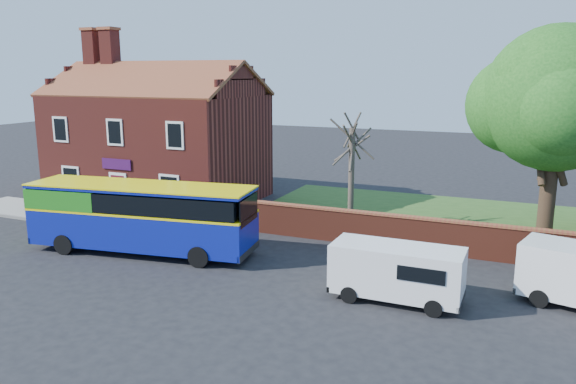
% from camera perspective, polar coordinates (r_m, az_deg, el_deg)
% --- Properties ---
extents(ground, '(120.00, 120.00, 0.00)m').
position_cam_1_polar(ground, '(23.94, -15.22, -7.63)').
color(ground, black).
rests_on(ground, ground).
extents(pavement, '(18.00, 3.50, 0.12)m').
position_cam_1_polar(pavement, '(32.49, -18.65, -2.52)').
color(pavement, gray).
rests_on(pavement, ground).
extents(kerb, '(18.00, 0.15, 0.14)m').
position_cam_1_polar(kerb, '(31.26, -20.78, -3.22)').
color(kerb, slate).
rests_on(kerb, ground).
extents(grass_strip, '(26.00, 12.00, 0.04)m').
position_cam_1_polar(grass_strip, '(31.50, 20.19, -3.15)').
color(grass_strip, '#426B28').
rests_on(grass_strip, ground).
extents(shop_building, '(12.30, 8.13, 10.50)m').
position_cam_1_polar(shop_building, '(36.26, -12.99, 4.68)').
color(shop_building, maroon).
rests_on(shop_building, ground).
extents(boundary_wall, '(22.00, 0.38, 1.60)m').
position_cam_1_polar(boundary_wall, '(25.51, 19.49, -4.76)').
color(boundary_wall, maroon).
rests_on(boundary_wall, ground).
extents(bus, '(10.37, 3.95, 3.08)m').
position_cam_1_polar(bus, '(25.79, -15.29, -2.15)').
color(bus, '#0D1B97').
rests_on(bus, ground).
extents(van_near, '(4.54, 1.93, 1.99)m').
position_cam_1_polar(van_near, '(20.15, 11.04, -7.84)').
color(van_near, white).
rests_on(van_near, ground).
extents(large_tree, '(8.20, 6.49, 10.01)m').
position_cam_1_polar(large_tree, '(28.02, 25.79, 8.15)').
color(large_tree, black).
rests_on(large_tree, ground).
extents(bare_tree, '(2.12, 2.53, 5.66)m').
position_cam_1_polar(bare_tree, '(28.49, 6.46, 1.92)').
color(bare_tree, '#4C4238').
rests_on(bare_tree, ground).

